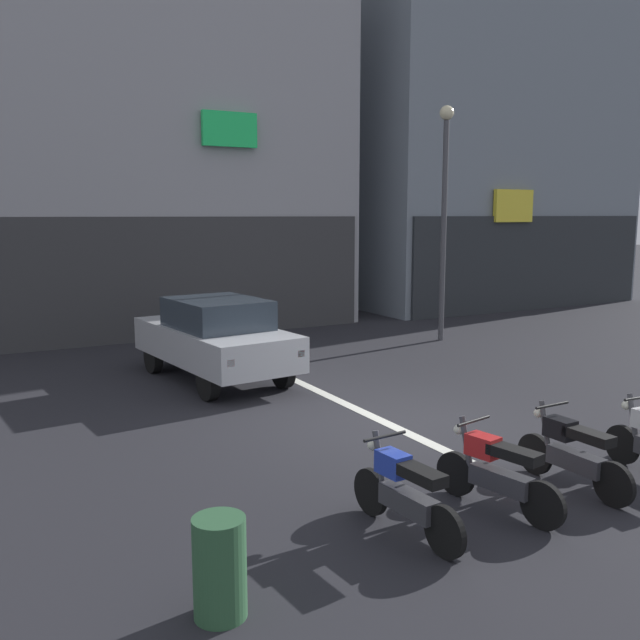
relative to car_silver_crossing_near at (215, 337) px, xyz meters
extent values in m
plane|color=#232328|center=(1.37, -4.04, -0.89)|extent=(120.00, 120.00, 0.00)
cube|color=silver|center=(1.37, 1.96, -0.88)|extent=(0.20, 18.00, 0.01)
cube|color=#9E9EA3|center=(1.26, 8.83, 8.19)|extent=(10.24, 7.81, 18.14)
cube|color=#373739|center=(1.26, 4.87, 0.71)|extent=(9.83, 0.10, 3.20)
cube|color=#1EE566|center=(2.27, 4.80, 4.58)|extent=(1.51, 0.16, 0.90)
cube|color=gray|center=(13.16, 8.83, 5.32)|extent=(10.70, 8.71, 12.42)
cube|color=#292C30|center=(13.16, 4.42, 0.71)|extent=(10.27, 0.10, 3.20)
cube|color=yellow|center=(12.02, 4.35, 2.65)|extent=(1.61, 0.16, 1.06)
cylinder|color=black|center=(-0.91, 1.25, -0.57)|extent=(0.25, 0.66, 0.64)
cylinder|color=black|center=(0.63, 1.41, -0.57)|extent=(0.25, 0.66, 0.64)
cylinder|color=black|center=(-0.64, -1.34, -0.57)|extent=(0.25, 0.66, 0.64)
cylinder|color=black|center=(0.90, -1.17, -0.57)|extent=(0.25, 0.66, 0.64)
cube|color=#B7BABF|center=(0.00, 0.04, -0.14)|extent=(2.18, 4.26, 0.66)
cube|color=#2D3842|center=(0.01, -0.11, 0.47)|extent=(1.75, 2.12, 0.56)
cube|color=red|center=(-0.49, -2.04, -0.09)|extent=(0.15, 0.07, 0.12)
cube|color=red|center=(0.91, -1.90, -0.09)|extent=(0.15, 0.07, 0.12)
cylinder|color=#47474C|center=(6.69, 1.34, 1.90)|extent=(0.14, 0.14, 5.58)
sphere|color=beige|center=(6.69, 1.34, 4.87)|extent=(0.36, 0.36, 0.36)
cylinder|color=black|center=(-0.65, -6.62, -0.63)|extent=(0.11, 0.52, 0.52)
cylinder|color=black|center=(-0.55, -7.76, -0.63)|extent=(0.11, 0.52, 0.52)
cube|color=#38383D|center=(-0.60, -7.24, -0.52)|extent=(0.26, 0.75, 0.22)
cube|color=black|center=(-0.58, -7.39, -0.17)|extent=(0.27, 0.62, 0.12)
cube|color=#233DB7|center=(-0.62, -6.98, -0.19)|extent=(0.25, 0.38, 0.24)
cylinder|color=#4C4C51|center=(-0.64, -6.76, -0.25)|extent=(0.09, 0.24, 0.70)
cylinder|color=black|center=(-0.63, -6.84, 0.07)|extent=(0.55, 0.08, 0.04)
sphere|color=silver|center=(-0.65, -6.64, -0.09)|extent=(0.12, 0.12, 0.12)
cylinder|color=black|center=(0.51, -6.65, -0.63)|extent=(0.17, 0.52, 0.52)
cylinder|color=black|center=(0.73, -7.78, -0.63)|extent=(0.17, 0.52, 0.52)
cube|color=#38383D|center=(0.63, -7.26, -0.52)|extent=(0.34, 0.76, 0.22)
cube|color=black|center=(0.66, -7.42, -0.17)|extent=(0.33, 0.63, 0.12)
cube|color=red|center=(0.58, -7.01, -0.19)|extent=(0.28, 0.40, 0.24)
cylinder|color=#4C4C51|center=(0.54, -6.80, -0.25)|extent=(0.11, 0.25, 0.70)
cylinder|color=black|center=(0.55, -6.88, 0.07)|extent=(0.55, 0.14, 0.04)
sphere|color=silver|center=(0.51, -6.67, -0.09)|extent=(0.12, 0.12, 0.12)
cylinder|color=black|center=(1.82, -6.61, -0.63)|extent=(0.08, 0.52, 0.52)
cylinder|color=black|center=(1.85, -7.76, -0.63)|extent=(0.08, 0.52, 0.52)
cube|color=#38383D|center=(1.84, -7.24, -0.52)|extent=(0.22, 0.74, 0.22)
cube|color=black|center=(1.84, -7.40, -0.17)|extent=(0.23, 0.61, 0.12)
cube|color=black|center=(1.83, -6.98, -0.19)|extent=(0.23, 0.37, 0.24)
cylinder|color=#4C4C51|center=(1.83, -6.76, -0.25)|extent=(0.08, 0.24, 0.70)
cylinder|color=black|center=(1.83, -6.84, 0.07)|extent=(0.55, 0.05, 0.04)
sphere|color=silver|center=(1.82, -6.64, -0.09)|extent=(0.12, 0.12, 0.12)
cylinder|color=black|center=(3.09, -6.91, -0.63)|extent=(0.10, 0.52, 0.52)
cylinder|color=#4C4C51|center=(3.08, -7.06, -0.25)|extent=(0.09, 0.24, 0.70)
cylinder|color=black|center=(3.08, -7.14, 0.07)|extent=(0.55, 0.07, 0.04)
sphere|color=silver|center=(3.09, -6.93, -0.09)|extent=(0.12, 0.12, 0.12)
cylinder|color=#2D5938|center=(-2.78, -7.64, -0.46)|extent=(0.44, 0.44, 0.85)
camera|label=1|loc=(-4.55, -12.56, 2.38)|focal=38.34mm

